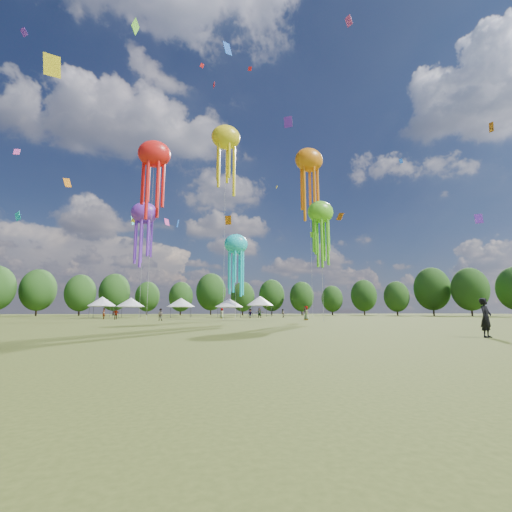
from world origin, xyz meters
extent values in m
plane|color=#384416|center=(0.00, 0.00, 0.00)|extent=(300.00, 300.00, 0.00)
imported|color=black|center=(7.05, -0.97, 0.91)|extent=(0.77, 0.65, 1.81)
imported|color=gray|center=(-8.61, 32.82, 0.78)|extent=(0.90, 0.79, 1.55)
imported|color=gray|center=(1.33, 47.04, 0.87)|extent=(0.68, 0.93, 1.75)
imported|color=gray|center=(13.78, 51.24, 0.82)|extent=(0.77, 0.91, 1.65)
imported|color=gray|center=(6.66, 48.08, 0.82)|extent=(1.13, 0.74, 1.64)
imported|color=gray|center=(-15.18, 40.75, 0.79)|extent=(0.93, 0.40, 1.58)
imported|color=gray|center=(8.71, 49.41, 0.93)|extent=(1.79, 0.81, 1.87)
imported|color=gray|center=(-17.34, 43.73, 0.85)|extent=(0.41, 0.63, 1.70)
imported|color=gray|center=(10.95, 31.60, 0.96)|extent=(1.02, 1.12, 1.92)
cylinder|color=#47474C|center=(-22.13, 56.54, 1.05)|extent=(0.08, 0.08, 2.10)
cylinder|color=#47474C|center=(-22.13, 60.16, 1.05)|extent=(0.08, 0.08, 2.10)
cylinder|color=#47474C|center=(-18.51, 56.54, 1.05)|extent=(0.08, 0.08, 2.10)
cylinder|color=#47474C|center=(-18.51, 60.16, 1.05)|extent=(0.08, 0.08, 2.10)
cube|color=white|center=(-20.32, 58.35, 2.15)|extent=(4.02, 4.02, 0.10)
cone|color=white|center=(-20.32, 58.35, 3.11)|extent=(5.22, 5.22, 1.80)
cylinder|color=#47474C|center=(-16.77, 55.37, 0.99)|extent=(0.08, 0.08, 1.99)
cylinder|color=#47474C|center=(-16.77, 58.99, 0.99)|extent=(0.08, 0.08, 1.99)
cylinder|color=#47474C|center=(-13.15, 55.37, 0.99)|extent=(0.08, 0.08, 1.99)
cylinder|color=#47474C|center=(-13.15, 58.99, 0.99)|extent=(0.08, 0.08, 1.99)
cube|color=white|center=(-14.96, 57.18, 2.04)|extent=(4.02, 4.02, 0.10)
cone|color=white|center=(-14.96, 57.18, 2.94)|extent=(5.23, 5.23, 1.70)
cylinder|color=#47474C|center=(-7.40, 51.79, 0.97)|extent=(0.08, 0.08, 1.94)
cylinder|color=#47474C|center=(-7.40, 55.47, 0.97)|extent=(0.08, 0.08, 1.94)
cylinder|color=#47474C|center=(-3.72, 51.79, 0.97)|extent=(0.08, 0.08, 1.94)
cylinder|color=#47474C|center=(-3.72, 55.47, 0.97)|extent=(0.08, 0.08, 1.94)
cube|color=white|center=(-5.56, 53.63, 1.99)|extent=(4.08, 4.08, 0.10)
cone|color=white|center=(-5.56, 53.63, 2.87)|extent=(5.30, 5.30, 1.66)
cylinder|color=#47474C|center=(1.77, 52.40, 0.96)|extent=(0.08, 0.08, 1.93)
cylinder|color=#47474C|center=(1.77, 56.34, 0.96)|extent=(0.08, 0.08, 1.93)
cylinder|color=#47474C|center=(5.70, 52.40, 0.96)|extent=(0.08, 0.08, 1.93)
cylinder|color=#47474C|center=(5.70, 56.34, 0.96)|extent=(0.08, 0.08, 1.93)
cube|color=white|center=(3.74, 54.37, 1.98)|extent=(4.33, 4.33, 0.10)
cone|color=white|center=(3.74, 54.37, 2.86)|extent=(5.63, 5.63, 1.65)
cylinder|color=#47474C|center=(9.06, 56.54, 1.17)|extent=(0.08, 0.08, 2.33)
cylinder|color=#47474C|center=(9.06, 60.54, 1.17)|extent=(0.08, 0.08, 2.33)
cylinder|color=#47474C|center=(13.06, 56.54, 1.17)|extent=(0.08, 0.08, 2.33)
cylinder|color=#47474C|center=(13.06, 60.54, 1.17)|extent=(0.08, 0.08, 2.33)
cube|color=white|center=(11.06, 58.54, 2.38)|extent=(4.40, 4.40, 0.10)
cone|color=white|center=(11.06, 58.54, 3.43)|extent=(5.72, 5.72, 2.00)
ellipsoid|color=#7B32DE|center=(-12.02, 42.28, 16.71)|extent=(4.15, 2.91, 3.53)
cylinder|color=beige|center=(-12.02, 42.28, 8.36)|extent=(0.03, 0.03, 16.71)
ellipsoid|color=yellow|center=(0.07, 36.33, 28.13)|extent=(4.53, 3.17, 3.85)
cylinder|color=beige|center=(0.07, 36.33, 14.07)|extent=(0.03, 0.03, 28.13)
ellipsoid|color=#63D623|center=(10.22, 24.19, 13.28)|extent=(3.27, 2.29, 2.78)
cylinder|color=beige|center=(10.22, 24.19, 6.64)|extent=(0.03, 0.03, 13.28)
ellipsoid|color=#FE1B16|center=(-10.58, 37.20, 24.58)|extent=(4.82, 3.38, 4.10)
cylinder|color=beige|center=(-10.58, 37.20, 12.29)|extent=(0.03, 0.03, 24.58)
ellipsoid|color=#1BD6E6|center=(1.30, 33.22, 10.57)|extent=(3.34, 2.34, 2.84)
cylinder|color=beige|center=(1.30, 33.22, 5.29)|extent=(0.03, 0.03, 10.57)
ellipsoid|color=orange|center=(17.46, 44.98, 29.98)|extent=(5.50, 3.85, 4.68)
cylinder|color=beige|center=(17.46, 44.98, 14.99)|extent=(0.03, 0.03, 29.98)
cube|color=#FE1B16|center=(-2.07, 35.11, 35.96)|extent=(0.18, 0.78, 0.94)
cube|color=orange|center=(4.24, 60.17, 21.16)|extent=(1.39, 1.42, 2.06)
cube|color=yellow|center=(16.90, 64.63, 31.54)|extent=(0.54, 0.68, 0.72)
cube|color=blue|center=(-6.72, 47.71, 16.68)|extent=(0.49, 1.41, 1.57)
cube|color=#FF4BB6|center=(22.52, 36.64, 53.87)|extent=(1.01, 1.54, 1.66)
cube|color=#7B32DE|center=(-31.16, 40.77, 44.12)|extent=(1.31, 0.84, 1.28)
cube|color=#FE1B16|center=(-2.87, 53.01, 52.58)|extent=(0.98, 0.19, 1.10)
cube|color=orange|center=(36.20, 22.80, 27.13)|extent=(0.58, 1.26, 1.57)
cube|color=yellow|center=(-20.68, 23.62, 27.37)|extent=(1.45, 1.66, 2.40)
cube|color=#63D623|center=(-12.05, 20.67, 31.32)|extent=(0.69, 1.33, 1.66)
cube|color=blue|center=(-0.31, 33.24, 41.10)|extent=(1.64, 1.07, 2.22)
cube|color=#1BD6E6|center=(-17.02, 70.29, 22.45)|extent=(0.66, 2.17, 2.55)
cube|color=#FF4BB6|center=(-28.33, 36.10, 22.47)|extent=(0.79, 0.37, 0.96)
cube|color=#7B32DE|center=(14.27, 47.62, 38.94)|extent=(1.69, 1.26, 2.14)
cube|color=orange|center=(26.92, 51.51, 21.12)|extent=(1.34, 1.33, 1.94)
cube|color=#63D623|center=(26.39, 65.58, 20.16)|extent=(1.24, 0.79, 1.43)
cube|color=blue|center=(25.86, 29.17, 23.73)|extent=(0.72, 0.15, 0.81)
cube|color=#1BD6E6|center=(-38.42, 63.82, 20.34)|extent=(1.64, 1.11, 2.17)
cube|color=#FF4BB6|center=(-8.58, 46.40, 16.49)|extent=(0.95, 1.02, 1.27)
cube|color=#7B32DE|center=(32.44, 22.83, 13.47)|extent=(0.95, 0.53, 1.35)
cube|color=#FE1B16|center=(6.47, 48.20, 49.91)|extent=(0.80, 0.41, 1.04)
cube|color=orange|center=(-21.21, 34.05, 17.96)|extent=(0.97, 0.80, 1.39)
cube|color=yellow|center=(-14.13, 50.55, 17.97)|extent=(1.80, 0.77, 2.21)
cylinder|color=#38281C|center=(-40.68, 85.49, 1.71)|extent=(0.44, 0.44, 3.41)
ellipsoid|color=#244A18|center=(-40.68, 85.49, 6.61)|extent=(8.53, 8.53, 10.66)
cylinder|color=#38281C|center=(-30.60, 85.02, 1.53)|extent=(0.44, 0.44, 3.07)
ellipsoid|color=#244A18|center=(-30.60, 85.02, 5.94)|extent=(7.66, 7.66, 9.58)
cylinder|color=#38281C|center=(-23.51, 93.33, 1.72)|extent=(0.44, 0.44, 3.43)
ellipsoid|color=#244A18|center=(-23.51, 93.33, 6.65)|extent=(8.58, 8.58, 10.73)
cylinder|color=#38281C|center=(-14.76, 98.96, 1.47)|extent=(0.44, 0.44, 2.95)
ellipsoid|color=#244A18|center=(-14.76, 98.96, 5.71)|extent=(7.37, 7.37, 9.21)
cylinder|color=#38281C|center=(-4.70, 95.06, 1.45)|extent=(0.44, 0.44, 2.89)
ellipsoid|color=#244A18|center=(-4.70, 95.06, 5.61)|extent=(7.23, 7.23, 9.04)
cylinder|color=#38281C|center=(4.91, 99.49, 1.92)|extent=(0.44, 0.44, 3.84)
ellipsoid|color=#244A18|center=(4.91, 99.49, 7.44)|extent=(9.60, 9.60, 11.99)
cylinder|color=#38281C|center=(13.19, 88.44, 1.42)|extent=(0.44, 0.44, 2.84)
ellipsoid|color=#244A18|center=(13.19, 88.44, 5.51)|extent=(7.11, 7.11, 8.89)
cylinder|color=#38281C|center=(22.93, 91.04, 1.58)|extent=(0.44, 0.44, 3.16)
ellipsoid|color=#244A18|center=(22.93, 91.04, 6.13)|extent=(7.91, 7.91, 9.88)
cylinder|color=#38281C|center=(30.69, 85.29, 1.44)|extent=(0.44, 0.44, 2.88)
ellipsoid|color=#244A18|center=(30.69, 85.29, 5.59)|extent=(7.21, 7.21, 9.01)
cylinder|color=#38281C|center=(41.52, 87.24, 1.31)|extent=(0.44, 0.44, 2.63)
ellipsoid|color=#244A18|center=(41.52, 87.24, 5.09)|extent=(6.57, 6.57, 8.22)
cylinder|color=#38281C|center=(50.52, 83.73, 1.56)|extent=(0.44, 0.44, 3.13)
ellipsoid|color=#244A18|center=(50.52, 83.73, 6.06)|extent=(7.81, 7.81, 9.77)
cylinder|color=#38281C|center=(53.64, 71.81, 1.36)|extent=(0.44, 0.44, 2.72)
ellipsoid|color=#244A18|center=(53.64, 71.81, 5.27)|extent=(6.80, 6.80, 8.50)
cylinder|color=#38281C|center=(62.96, 68.92, 1.90)|extent=(0.44, 0.44, 3.81)
ellipsoid|color=#244A18|center=(62.96, 68.92, 7.38)|extent=(9.52, 9.52, 11.90)
cylinder|color=#38281C|center=(66.57, 59.80, 1.76)|extent=(0.44, 0.44, 3.51)
ellipsoid|color=#244A18|center=(66.57, 59.80, 6.80)|extent=(8.78, 8.78, 10.97)
camera|label=1|loc=(-7.12, -14.52, 1.20)|focal=24.55mm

